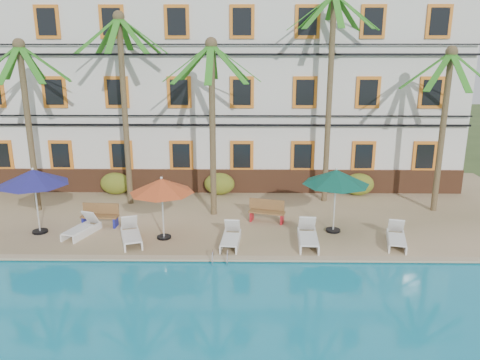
{
  "coord_description": "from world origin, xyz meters",
  "views": [
    {
      "loc": [
        1.71,
        -15.64,
        7.18
      ],
      "look_at": [
        1.46,
        3.0,
        2.0
      ],
      "focal_mm": 35.0,
      "sensor_mm": 36.0,
      "label": 1
    }
  ],
  "objects_px": {
    "palm_b": "(123,86)",
    "lounger_b": "(82,228)",
    "palm_d": "(331,73)",
    "lounger_f": "(396,237)",
    "palm_c": "(212,104)",
    "palm_e": "(445,107)",
    "umbrella_green": "(336,177)",
    "bench_left": "(100,215)",
    "lounger_e": "(308,236)",
    "lounger_c": "(131,234)",
    "umbrella_red": "(162,186)",
    "bench_right": "(267,211)",
    "pool_ladder": "(220,260)",
    "palm_a": "(26,103)",
    "umbrella_blue": "(34,177)",
    "lounger_d": "(231,238)"
  },
  "relations": [
    {
      "from": "umbrella_red",
      "to": "lounger_b",
      "type": "height_order",
      "value": "umbrella_red"
    },
    {
      "from": "umbrella_green",
      "to": "bench_right",
      "type": "xyz_separation_m",
      "value": [
        -2.57,
        1.1,
        -1.75
      ]
    },
    {
      "from": "palm_c",
      "to": "umbrella_green",
      "type": "bearing_deg",
      "value": -22.1
    },
    {
      "from": "umbrella_green",
      "to": "bench_right",
      "type": "distance_m",
      "value": 3.3
    },
    {
      "from": "palm_e",
      "to": "lounger_f",
      "type": "height_order",
      "value": "palm_e"
    },
    {
      "from": "palm_b",
      "to": "umbrella_blue",
      "type": "height_order",
      "value": "palm_b"
    },
    {
      "from": "umbrella_blue",
      "to": "umbrella_green",
      "type": "xyz_separation_m",
      "value": [
        11.58,
        0.28,
        -0.03
      ]
    },
    {
      "from": "lounger_f",
      "to": "umbrella_blue",
      "type": "bearing_deg",
      "value": 175.87
    },
    {
      "from": "palm_c",
      "to": "bench_left",
      "type": "bearing_deg",
      "value": -161.96
    },
    {
      "from": "palm_c",
      "to": "palm_e",
      "type": "distance_m",
      "value": 9.86
    },
    {
      "from": "umbrella_green",
      "to": "bench_left",
      "type": "height_order",
      "value": "umbrella_green"
    },
    {
      "from": "palm_b",
      "to": "lounger_b",
      "type": "xyz_separation_m",
      "value": [
        -0.95,
        -3.9,
        -5.17
      ]
    },
    {
      "from": "palm_d",
      "to": "umbrella_green",
      "type": "relative_size",
      "value": 3.66
    },
    {
      "from": "palm_e",
      "to": "lounger_b",
      "type": "xyz_separation_m",
      "value": [
        -14.8,
        -3.08,
        -4.34
      ]
    },
    {
      "from": "palm_b",
      "to": "bench_right",
      "type": "relative_size",
      "value": 5.45
    },
    {
      "from": "palm_e",
      "to": "pool_ladder",
      "type": "bearing_deg",
      "value": -150.09
    },
    {
      "from": "lounger_d",
      "to": "bench_right",
      "type": "relative_size",
      "value": 1.15
    },
    {
      "from": "palm_d",
      "to": "lounger_f",
      "type": "xyz_separation_m",
      "value": [
        1.82,
        -5.21,
        -5.7
      ]
    },
    {
      "from": "palm_b",
      "to": "umbrella_green",
      "type": "relative_size",
      "value": 3.29
    },
    {
      "from": "palm_c",
      "to": "lounger_b",
      "type": "distance_m",
      "value": 7.15
    },
    {
      "from": "palm_e",
      "to": "lounger_c",
      "type": "distance_m",
      "value": 13.95
    },
    {
      "from": "lounger_b",
      "to": "palm_b",
      "type": "bearing_deg",
      "value": 76.29
    },
    {
      "from": "palm_e",
      "to": "lounger_b",
      "type": "height_order",
      "value": "palm_e"
    },
    {
      "from": "palm_a",
      "to": "umbrella_blue",
      "type": "height_order",
      "value": "palm_a"
    },
    {
      "from": "palm_d",
      "to": "bench_right",
      "type": "height_order",
      "value": "palm_d"
    },
    {
      "from": "lounger_e",
      "to": "palm_e",
      "type": "bearing_deg",
      "value": 32.37
    },
    {
      "from": "umbrella_green",
      "to": "pool_ladder",
      "type": "relative_size",
      "value": 3.5
    },
    {
      "from": "lounger_b",
      "to": "bench_left",
      "type": "xyz_separation_m",
      "value": [
        0.44,
        0.97,
        0.2
      ]
    },
    {
      "from": "palm_e",
      "to": "lounger_e",
      "type": "height_order",
      "value": "palm_e"
    },
    {
      "from": "lounger_e",
      "to": "bench_right",
      "type": "relative_size",
      "value": 1.26
    },
    {
      "from": "lounger_d",
      "to": "bench_right",
      "type": "bearing_deg",
      "value": 59.38
    },
    {
      "from": "umbrella_blue",
      "to": "pool_ladder",
      "type": "bearing_deg",
      "value": -18.74
    },
    {
      "from": "palm_b",
      "to": "lounger_e",
      "type": "distance_m",
      "value": 10.4
    },
    {
      "from": "lounger_b",
      "to": "lounger_c",
      "type": "relative_size",
      "value": 0.93
    },
    {
      "from": "palm_c",
      "to": "bench_left",
      "type": "xyz_separation_m",
      "value": [
        -4.53,
        -1.47,
        -4.32
      ]
    },
    {
      "from": "palm_e",
      "to": "palm_b",
      "type": "bearing_deg",
      "value": 176.58
    },
    {
      "from": "palm_a",
      "to": "bench_right",
      "type": "relative_size",
      "value": 4.72
    },
    {
      "from": "umbrella_green",
      "to": "palm_e",
      "type": "bearing_deg",
      "value": 27.77
    },
    {
      "from": "umbrella_red",
      "to": "umbrella_green",
      "type": "xyz_separation_m",
      "value": [
        6.6,
        0.78,
        0.15
      ]
    },
    {
      "from": "palm_b",
      "to": "palm_d",
      "type": "relative_size",
      "value": 0.9
    },
    {
      "from": "palm_a",
      "to": "umbrella_green",
      "type": "relative_size",
      "value": 2.85
    },
    {
      "from": "umbrella_green",
      "to": "lounger_d",
      "type": "bearing_deg",
      "value": -161.43
    },
    {
      "from": "pool_ladder",
      "to": "lounger_f",
      "type": "bearing_deg",
      "value": 12.88
    },
    {
      "from": "palm_b",
      "to": "lounger_e",
      "type": "xyz_separation_m",
      "value": [
        7.72,
        -4.71,
        -5.14
      ]
    },
    {
      "from": "palm_c",
      "to": "lounger_c",
      "type": "xyz_separation_m",
      "value": [
        -2.89,
        -3.11,
        -4.51
      ]
    },
    {
      "from": "palm_b",
      "to": "palm_e",
      "type": "relative_size",
      "value": 1.2
    },
    {
      "from": "palm_d",
      "to": "palm_e",
      "type": "relative_size",
      "value": 1.34
    },
    {
      "from": "palm_d",
      "to": "lounger_b",
      "type": "xyz_separation_m",
      "value": [
        -10.12,
        -4.41,
        -5.71
      ]
    },
    {
      "from": "lounger_f",
      "to": "bench_left",
      "type": "distance_m",
      "value": 11.63
    },
    {
      "from": "palm_b",
      "to": "palm_d",
      "type": "height_order",
      "value": "palm_d"
    }
  ]
}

